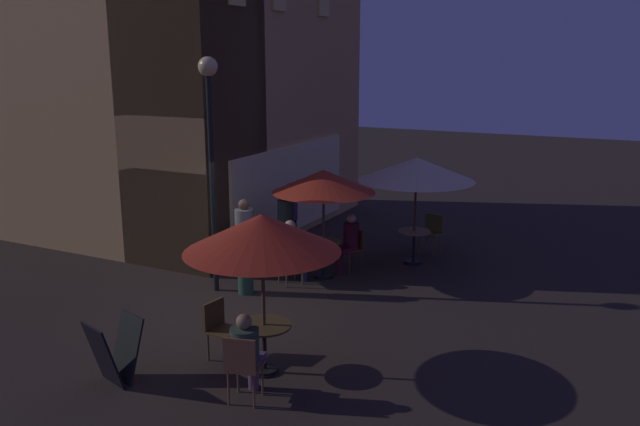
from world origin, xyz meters
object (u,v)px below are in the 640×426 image
Objects in this scene: cafe_chair_1 at (219,325)px; patron_seated_0 at (246,350)px; patron_standing_3 at (245,246)px; cafe_table_2 at (324,251)px; patio_umbrella_1 at (262,233)px; cafe_table_0 at (414,240)px; cafe_chair_3 at (286,257)px; patron_seated_2 at (349,240)px; cafe_table_1 at (264,337)px; patron_standing_4 at (290,220)px; cafe_chair_0 at (432,230)px; cafe_chair_4 at (354,246)px; cafe_chair_2 at (243,363)px; patron_standing_5 at (286,231)px; menu_sandwich_board at (115,351)px; street_lamp_near_corner at (210,125)px; patio_umbrella_2 at (324,182)px; patron_seated_1 at (292,248)px; patio_umbrella_0 at (416,169)px.

cafe_chair_1 is 1.30m from patron_seated_0.
patron_seated_0 is 0.66× the size of patron_standing_3.
patio_umbrella_1 is at bearing -165.14° from cafe_table_2.
cafe_chair_3 reaches higher than cafe_table_0.
cafe_chair_3 is 1.48m from patron_seated_2.
cafe_table_1 is 0.46× the size of patron_standing_4.
patio_umbrella_1 is 2.56× the size of cafe_chair_0.
cafe_table_0 is 1.41m from cafe_chair_4.
patio_umbrella_1 is 1.72m from cafe_chair_2.
patron_seated_2 is at bearing 163.90° from patron_standing_5.
menu_sandwich_board reaches higher than cafe_chair_4.
street_lamp_near_corner is at bearing -160.91° from patron_standing_4.
cafe_chair_1 is 4.63m from cafe_chair_4.
cafe_chair_4 is (4.71, 0.69, -1.51)m from patio_umbrella_1.
menu_sandwich_board is 1.03× the size of cafe_chair_1.
patron_seated_2 reaches higher than cafe_chair_1.
cafe_table_0 is (3.30, -2.85, -2.65)m from street_lamp_near_corner.
patio_umbrella_2 reaches higher than cafe_chair_0.
cafe_chair_4 is at bearing 7.18° from menu_sandwich_board.
cafe_chair_4 is at bearing -21.29° from cafe_chair_0.
cafe_table_0 is 0.57× the size of patron_seated_1.
patio_umbrella_1 is 1.27× the size of patron_standing_3.
patron_seated_2 is (4.59, 0.76, -1.35)m from patio_umbrella_1.
cafe_table_2 is at bearing 141.76° from patio_umbrella_0.
cafe_chair_3 is at bearing 142.76° from patio_umbrella_0.
patron_standing_4 is at bearing 53.61° from cafe_table_2.
patron_seated_2 is at bearing -3.37° from cafe_chair_2.
cafe_chair_0 is at bearing -15.17° from patron_seated_0.
cafe_table_0 is 2.16m from cafe_table_2.
patron_standing_3 is (0.12, -0.60, -2.25)m from street_lamp_near_corner.
street_lamp_near_corner is 3.65× the size of patron_seated_0.
cafe_chair_0 is 1.03× the size of cafe_chair_1.
cafe_table_0 is at bearing -2.66° from patio_umbrella_1.
cafe_table_1 is 0.86× the size of cafe_chair_0.
cafe_chair_2 is (-7.48, 0.19, 0.01)m from cafe_chair_0.
cafe_chair_2 reaches higher than cafe_chair_0.
patio_umbrella_1 is 1.74m from cafe_chair_1.
cafe_table_1 is at bearing 38.74° from patron_seated_2.
cafe_chair_3 is 1.86m from patron_standing_4.
cafe_chair_3 is (3.35, 1.55, 0.02)m from cafe_table_1.
cafe_chair_0 is 6.64m from cafe_chair_1.
patio_umbrella_0 is 2.67× the size of cafe_chair_3.
patron_seated_1 is (-3.15, 1.87, 0.17)m from cafe_chair_0.
patron_seated_1 is at bearing 106.92° from cafe_chair_1.
street_lamp_near_corner is at bearing 30.43° from patron_standing_5.
cafe_chair_4 is 5.51m from patron_seated_0.
cafe_table_0 is 0.44× the size of patron_standing_4.
cafe_table_2 is 3.96m from cafe_chair_1.
cafe_chair_0 is 2.33m from patron_seated_2.
patron_seated_2 is at bearing 138.10° from patio_umbrella_0.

